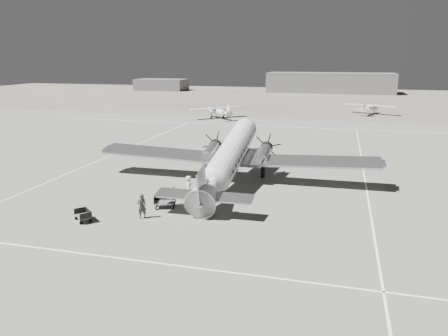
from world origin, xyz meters
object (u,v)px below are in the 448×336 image
light_plane_left (218,112)px  light_plane_right (370,109)px  dc3_airliner (230,158)px  ground_crew (142,206)px  baggage_cart_near (165,202)px  shed_secondary (161,85)px  baggage_cart_far (83,216)px  ramp_agent (173,196)px  hangar_main (330,83)px  passenger (189,186)px

light_plane_left → light_plane_right: size_ratio=1.05×
dc3_airliner → ground_crew: 11.10m
baggage_cart_near → shed_secondary: bearing=95.3°
light_plane_left → baggage_cart_far: 56.80m
baggage_cart_near → ramp_agent: ramp_agent is taller
shed_secondary → hangar_main: bearing=4.8°
shed_secondary → baggage_cart_near: 130.16m
ground_crew → ramp_agent: 3.54m
hangar_main → baggage_cart_near: 125.11m
light_plane_right → ramp_agent: light_plane_right is taller
dc3_airliner → baggage_cart_near: dc3_airliner is taller
light_plane_left → ramp_agent: (10.77, -51.44, -0.34)m
light_plane_right → ramp_agent: size_ratio=6.46×
ground_crew → ramp_agent: bearing=-154.0°
hangar_main → ground_crew: 127.75m
light_plane_right → ramp_agent: bearing=-84.4°
baggage_cart_near → ramp_agent: (0.42, 0.73, 0.32)m
baggage_cart_near → baggage_cart_far: 6.43m
dc3_airliner → hangar_main: bearing=86.5°
ramp_agent → baggage_cart_near: bearing=162.4°
baggage_cart_far → ramp_agent: size_ratio=0.92×
baggage_cart_far → ground_crew: size_ratio=0.80×
baggage_cart_near → light_plane_left: bearing=83.4°
ground_crew → light_plane_right: bearing=-150.1°
passenger → hangar_main: bearing=-25.7°
light_plane_left → passenger: light_plane_left is taller
hangar_main → shed_secondary: hangar_main is taller
shed_secondary → light_plane_right: bearing=-37.1°
dc3_airliner → passenger: bearing=-123.5°
hangar_main → ground_crew: hangar_main is taller
baggage_cart_far → ground_crew: ground_crew is taller
light_plane_right → shed_secondary: bearing=164.4°
light_plane_right → passenger: 65.78m
light_plane_right → baggage_cart_near: 69.29m
light_plane_right → ground_crew: light_plane_right is taller
hangar_main → baggage_cart_far: (-13.75, -129.10, -2.87)m
dc3_airliner → baggage_cart_near: size_ratio=15.32×
baggage_cart_far → ground_crew: (3.94, 1.75, 0.53)m
shed_secondary → light_plane_right: shed_secondary is taller
dc3_airliner → ramp_agent: dc3_airliner is taller
baggage_cart_far → hangar_main: bearing=124.5°
shed_secondary → passenger: shed_secondary is taller
light_plane_left → baggage_cart_near: light_plane_left is taller
ramp_agent → hangar_main: bearing=8.4°
ramp_agent → baggage_cart_far: bearing=147.0°
passenger → light_plane_left: bearing=-8.9°
baggage_cart_near → ground_crew: (-0.80, -2.60, 0.44)m
light_plane_right → baggage_cart_near: (-19.24, -66.56, -0.60)m
ground_crew → ramp_agent: size_ratio=1.15×
light_plane_right → baggage_cart_far: light_plane_right is taller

